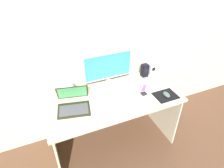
{
  "coord_description": "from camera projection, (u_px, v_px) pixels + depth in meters",
  "views": [
    {
      "loc": [
        -0.64,
        -1.5,
        2.04
      ],
      "look_at": [
        -0.02,
        -0.02,
        0.92
      ],
      "focal_mm": 31.47,
      "sensor_mm": 36.0,
      "label": 1
    }
  ],
  "objects": [
    {
      "name": "ground_plane",
      "position": [
        113.0,
        142.0,
        2.51
      ],
      "size": [
        8.0,
        8.0,
        0.0
      ],
      "primitive_type": "plane",
      "color": "brown"
    },
    {
      "name": "wall_back",
      "position": [
        98.0,
        37.0,
        2.09
      ],
      "size": [
        6.0,
        0.04,
        2.5
      ],
      "primitive_type": "cube",
      "color": "beige",
      "rests_on": "ground_plane"
    },
    {
      "name": "desk",
      "position": [
        113.0,
        108.0,
        2.18
      ],
      "size": [
        1.45,
        0.68,
        0.72
      ],
      "color": "beige",
      "rests_on": "ground_plane"
    },
    {
      "name": "monitor",
      "position": [
        108.0,
        68.0,
        2.16
      ],
      "size": [
        0.57,
        0.14,
        0.41
      ],
      "color": "silver",
      "rests_on": "desk"
    },
    {
      "name": "speaker_right",
      "position": [
        152.0,
        69.0,
        2.44
      ],
      "size": [
        0.08,
        0.08,
        0.15
      ],
      "color": "white",
      "rests_on": "desk"
    },
    {
      "name": "speaker_near_monitor",
      "position": [
        145.0,
        70.0,
        2.41
      ],
      "size": [
        0.08,
        0.08,
        0.16
      ],
      "color": "black",
      "rests_on": "desk"
    },
    {
      "name": "laptop",
      "position": [
        73.0,
        104.0,
        1.95
      ],
      "size": [
        0.37,
        0.36,
        0.21
      ],
      "color": "black",
      "rests_on": "desk"
    },
    {
      "name": "fishbowl",
      "position": [
        68.0,
        89.0,
        2.12
      ],
      "size": [
        0.15,
        0.15,
        0.15
      ],
      "primitive_type": "sphere",
      "color": "silver",
      "rests_on": "desk"
    },
    {
      "name": "keyboard_external",
      "position": [
        125.0,
        108.0,
        1.95
      ],
      "size": [
        0.41,
        0.14,
        0.01
      ],
      "primitive_type": "cube",
      "rotation": [
        0.0,
        0.0,
        -0.05
      ],
      "color": "white",
      "rests_on": "desk"
    },
    {
      "name": "mousepad",
      "position": [
        166.0,
        96.0,
        2.13
      ],
      "size": [
        0.25,
        0.2,
        0.0
      ],
      "primitive_type": "cube",
      "color": "black",
      "rests_on": "desk"
    },
    {
      "name": "mouse",
      "position": [
        167.0,
        94.0,
        2.11
      ],
      "size": [
        0.06,
        0.1,
        0.04
      ],
      "primitive_type": "ellipsoid",
      "rotation": [
        0.0,
        0.0,
        -0.03
      ],
      "color": "#47584E",
      "rests_on": "mousepad"
    },
    {
      "name": "phone_in_dock",
      "position": [
        144.0,
        90.0,
        2.13
      ],
      "size": [
        0.06,
        0.06,
        0.14
      ],
      "color": "black",
      "rests_on": "desk"
    }
  ]
}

